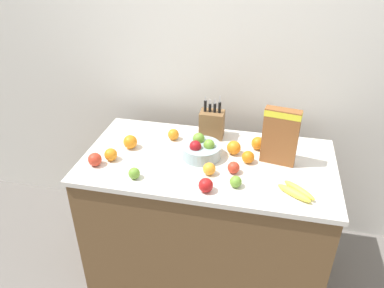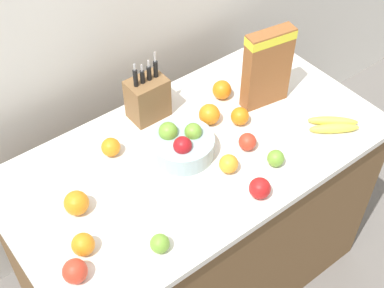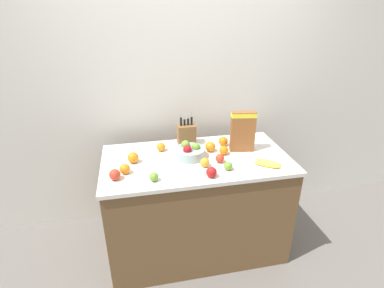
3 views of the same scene
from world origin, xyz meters
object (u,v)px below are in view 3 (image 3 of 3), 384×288
Objects in this scene: apple_middle at (115,175)px; orange_mid_left at (161,147)px; apple_near_bananas at (220,158)px; knife_block at (186,134)px; fruit_bowl at (190,152)px; apple_leftmost at (211,172)px; orange_by_cereal at (224,150)px; banana_bunch at (268,163)px; apple_by_knife_block at (228,166)px; orange_front_right at (223,141)px; cereal_box at (243,130)px; orange_front_left at (125,169)px; orange_mid_right at (205,162)px; orange_near_bowl at (133,158)px; apple_rightmost at (154,177)px; orange_front_center at (210,147)px.

orange_mid_left is at bearing 46.61° from apple_middle.
apple_middle reaches higher than apple_near_bananas.
knife_block reaches higher than orange_mid_left.
fruit_bowl is 0.34m from apple_leftmost.
knife_block is 0.37m from orange_by_cereal.
banana_bunch is 2.62× the size of apple_middle.
apple_near_bananas is 0.51m from orange_mid_left.
apple_by_knife_block is 0.80× the size of orange_front_right.
apple_near_bananas is at bearing -135.93° from cereal_box.
orange_front_left is 1.06× the size of orange_mid_right.
orange_near_bowl is (-1.00, 0.26, 0.02)m from banana_bunch.
fruit_bowl is at bearing -36.79° from orange_mid_left.
cereal_box is 4.78× the size of orange_mid_right.
orange_mid_right is (0.29, -0.33, -0.00)m from orange_mid_left.
apple_rightmost is at bearing -162.42° from orange_mid_right.
apple_near_bananas is (0.21, -0.13, -0.01)m from fruit_bowl.
orange_mid_left is 0.41m from orange_front_center.
orange_front_right is 0.93× the size of orange_near_bowl.
apple_leftmost is (-0.12, -0.20, 0.00)m from apple_near_bananas.
apple_near_bananas is 0.14m from orange_mid_right.
apple_middle is 0.26m from orange_near_bowl.
apple_near_bananas is at bearing -119.51° from orange_by_cereal.
orange_front_right is at bearing 64.11° from apple_leftmost.
banana_bunch is 1.07m from orange_front_left.
knife_block is 0.26m from fruit_bowl.
apple_by_knife_block is 0.16m from apple_leftmost.
orange_mid_right is (-0.16, 0.08, 0.00)m from apple_by_knife_block.
orange_mid_right is at bearing -82.00° from knife_block.
apple_rightmost is at bearing 175.70° from apple_leftmost.
fruit_bowl reaches higher than orange_mid_left.
knife_block reaches higher than orange_front_left.
apple_by_knife_block is 0.61m from orange_mid_left.
cereal_box is 3.95× the size of orange_near_bowl.
orange_near_bowl is 0.55m from orange_mid_right.
orange_by_cereal is (0.07, 0.12, 0.00)m from apple_near_bananas.
apple_near_bananas is at bearing -31.77° from fruit_bowl.
banana_bunch is at bearing -10.04° from orange_mid_right.
fruit_bowl is 0.25m from apple_near_bananas.
orange_front_left reaches higher than orange_by_cereal.
orange_front_left is (-0.96, -0.19, -0.15)m from cereal_box.
apple_rightmost is 0.24m from orange_front_left.
banana_bunch is at bearing -5.47° from orange_front_left.
fruit_bowl is at bearing -166.33° from cereal_box.
fruit_bowl is 0.28m from orange_by_cereal.
banana_bunch is 2.44× the size of orange_front_center.
knife_block is 3.45× the size of orange_front_center.
apple_by_knife_block is at bearing -78.11° from apple_near_bananas.
orange_front_left is at bearing -142.43° from knife_block.
banana_bunch is at bearing -0.19° from apple_by_knife_block.
knife_block reaches higher than orange_near_bowl.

